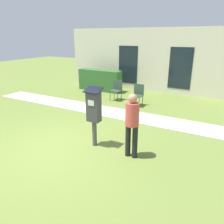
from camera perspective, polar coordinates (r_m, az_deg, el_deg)
name	(u,v)px	position (r m, az deg, el deg)	size (l,w,h in m)	color
ground_plane	(59,148)	(5.98, -13.70, -9.20)	(40.00, 40.00, 0.00)	olive
sidewalk	(116,113)	(8.34, 0.92, -0.26)	(12.00, 1.10, 0.02)	beige
building_facade	(154,61)	(11.74, 10.86, 13.07)	(10.00, 0.26, 3.20)	beige
parking_meter	(94,109)	(5.60, -4.78, 0.66)	(0.44, 0.31, 1.59)	#4C4C4C
person_standing	(132,121)	(5.09, 5.26, -2.36)	(0.32, 0.32, 1.58)	black
outdoor_chair_left	(117,89)	(10.00, 1.25, 6.15)	(0.44, 0.44, 0.90)	#334738
outdoor_chair_middle	(138,93)	(9.23, 6.75, 4.91)	(0.44, 0.44, 0.90)	#334738
hedge_row	(100,80)	(11.84, -3.19, 8.30)	(2.36, 0.60, 1.10)	#33662D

